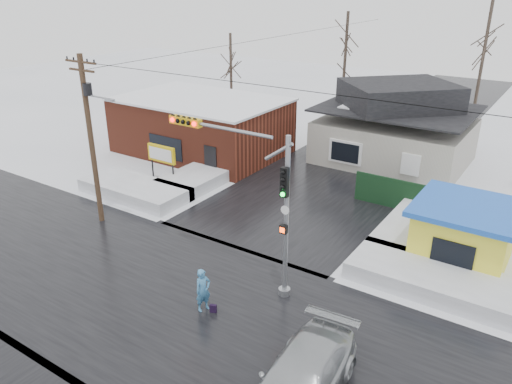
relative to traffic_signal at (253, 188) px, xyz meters
The scene contains 20 objects.
ground 5.94m from the traffic_signal, 129.36° to the right, with size 120.00×120.00×0.00m, color white.
road_ns 5.94m from the traffic_signal, 129.36° to the right, with size 10.00×120.00×0.02m, color black.
road_ew 5.94m from the traffic_signal, 129.36° to the right, with size 120.00×10.00×0.02m, color black.
snowbank_nw 12.81m from the traffic_signal, 160.57° to the left, with size 7.00×3.00×0.80m, color white.
snowbank_ne 8.75m from the traffic_signal, 31.56° to the left, with size 7.00×3.00×0.80m, color white.
snowbank_nside_w 13.70m from the traffic_signal, 136.24° to the left, with size 3.00×8.00×0.80m, color white.
snowbank_nside_e 10.94m from the traffic_signal, 63.18° to the left, with size 3.00×8.00×0.80m, color white.
traffic_signal is the anchor object (origin of this frame).
utility_pole 10.39m from the traffic_signal, behind, with size 3.15×0.44×9.00m.
brick_building 18.87m from the traffic_signal, 135.87° to the left, with size 12.20×8.20×4.12m.
marquee_sign 13.42m from the traffic_signal, 150.28° to the left, with size 2.20×0.21×2.55m.
house 19.13m from the traffic_signal, 91.29° to the left, with size 10.40×8.40×5.76m.
kiosk 10.43m from the traffic_signal, 44.84° to the left, with size 4.60×4.60×2.88m.
fence 12.31m from the traffic_signal, 69.77° to the left, with size 8.00×0.12×1.80m, color black.
tree_far_left 24.16m from the traffic_signal, 105.60° to the left, with size 3.00×3.00×10.00m.
tree_far_mid 25.78m from the traffic_signal, 81.89° to the left, with size 3.00×3.00×12.00m.
tree_far_west 26.75m from the traffic_signal, 128.00° to the left, with size 3.00×3.00×8.00m.
pedestrian 4.54m from the traffic_signal, 102.86° to the right, with size 0.67×0.44×1.84m, color teal.
car 7.79m from the traffic_signal, 43.77° to the right, with size 2.31×5.67×1.65m, color #B2B6BA.
shopping_bag 5.09m from the traffic_signal, 93.80° to the right, with size 0.28×0.12×0.35m, color black.
Camera 1 is at (12.77, -12.44, 12.31)m, focal length 35.00 mm.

